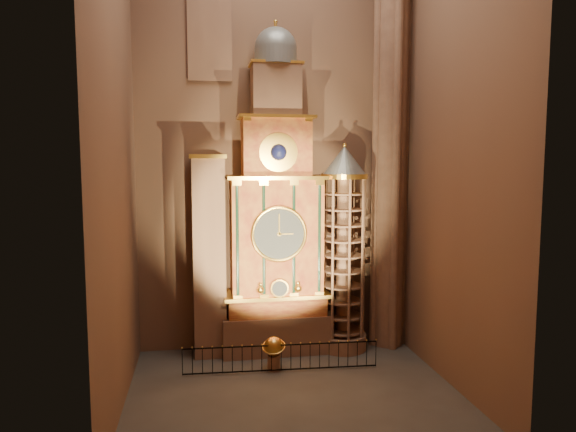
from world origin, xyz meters
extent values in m
plane|color=#383330|center=(0.00, 0.00, 0.00)|extent=(14.00, 14.00, 0.00)
plane|color=brown|center=(0.00, 6.00, 11.00)|extent=(22.00, 0.00, 22.00)
plane|color=brown|center=(-7.00, 0.00, 11.00)|extent=(0.00, 22.00, 22.00)
plane|color=brown|center=(7.00, 0.00, 11.00)|extent=(0.00, 22.00, 22.00)
cube|color=#8C634C|center=(0.00, 5.00, 1.00)|extent=(5.60, 2.20, 2.00)
cube|color=maroon|center=(0.00, 5.00, 2.50)|extent=(5.00, 2.00, 1.00)
cube|color=#F5BE48|center=(0.00, 4.95, 3.05)|extent=(5.40, 2.30, 0.18)
cube|color=maroon|center=(0.00, 5.00, 6.00)|extent=(4.60, 2.00, 6.00)
cylinder|color=black|center=(-2.05, 4.14, 6.00)|extent=(0.32, 0.32, 5.60)
cylinder|color=black|center=(-0.75, 4.14, 6.00)|extent=(0.32, 0.32, 5.60)
cylinder|color=black|center=(0.75, 4.14, 6.00)|extent=(0.32, 0.32, 5.60)
cylinder|color=black|center=(2.05, 4.14, 6.00)|extent=(0.32, 0.32, 5.60)
cube|color=#F5BE48|center=(0.00, 4.95, 9.05)|extent=(5.00, 2.25, 0.18)
cylinder|color=#2D3033|center=(0.00, 3.99, 6.30)|extent=(2.60, 0.12, 2.60)
torus|color=#F5BE48|center=(0.00, 3.94, 6.30)|extent=(2.80, 0.16, 2.80)
cylinder|color=#F5BE48|center=(0.00, 3.84, 3.60)|extent=(0.90, 0.10, 0.90)
sphere|color=#F5BE48|center=(-0.95, 3.89, 3.55)|extent=(0.36, 0.36, 0.36)
sphere|color=#F5BE48|center=(0.95, 3.89, 3.55)|extent=(0.36, 0.36, 0.36)
cube|color=maroon|center=(0.00, 5.00, 10.50)|extent=(3.40, 1.80, 3.00)
sphere|color=#0E0D42|center=(0.00, 4.09, 10.30)|extent=(0.80, 0.80, 0.80)
cube|color=#F5BE48|center=(0.00, 4.95, 12.05)|extent=(3.80, 2.00, 0.15)
cube|color=#8C634C|center=(0.00, 5.00, 13.30)|extent=(2.40, 1.60, 2.60)
sphere|color=slate|center=(0.00, 5.00, 15.40)|extent=(2.10, 2.10, 2.10)
cylinder|color=#F5BE48|center=(0.00, 5.00, 16.30)|extent=(0.14, 0.14, 0.80)
cube|color=#8C634C|center=(-3.40, 5.00, 5.00)|extent=(1.60, 1.40, 10.00)
cube|color=#F5BE48|center=(-3.40, 4.58, 3.00)|extent=(1.35, 0.10, 2.10)
cube|color=#451712|center=(-3.40, 4.52, 3.00)|extent=(1.05, 0.04, 1.75)
cube|color=#F5BE48|center=(-3.40, 4.58, 5.60)|extent=(1.35, 0.10, 2.10)
cube|color=#451712|center=(-3.40, 4.52, 5.60)|extent=(1.05, 0.04, 1.75)
cube|color=#F5BE48|center=(-3.40, 4.58, 8.20)|extent=(1.35, 0.10, 2.10)
cube|color=#451712|center=(-3.40, 4.52, 8.20)|extent=(1.05, 0.04, 1.75)
cube|color=#F5BE48|center=(-3.40, 5.00, 10.10)|extent=(1.80, 1.60, 0.20)
cylinder|color=#8C634C|center=(3.50, 4.70, 0.40)|extent=(2.50, 2.50, 0.80)
cylinder|color=#8C634C|center=(3.50, 4.70, 4.90)|extent=(0.70, 0.70, 8.20)
cylinder|color=#F5BE48|center=(3.50, 4.70, 9.10)|extent=(2.40, 2.40, 0.25)
cone|color=slate|center=(3.50, 4.70, 9.90)|extent=(2.30, 2.30, 1.50)
sphere|color=#F5BE48|center=(3.50, 4.70, 10.70)|extent=(0.20, 0.20, 0.20)
cylinder|color=#8C634C|center=(6.10, 5.00, 11.00)|extent=(1.60, 1.60, 22.00)
cylinder|color=#8C634C|center=(6.90, 5.00, 11.00)|extent=(0.44, 0.44, 22.00)
cylinder|color=#8C634C|center=(5.30, 5.00, 11.00)|extent=(0.44, 0.44, 22.00)
cylinder|color=#8C634C|center=(6.10, 5.80, 11.00)|extent=(0.44, 0.44, 22.00)
cylinder|color=#8C634C|center=(6.10, 4.20, 11.00)|extent=(0.44, 0.44, 22.00)
cube|color=navy|center=(-3.20, 5.94, 16.50)|extent=(2.00, 0.10, 5.00)
cube|color=#8C634C|center=(-3.20, 5.88, 16.50)|extent=(2.20, 0.06, 5.20)
cylinder|color=#8C634C|center=(-0.49, 2.48, 0.35)|extent=(0.60, 0.60, 0.70)
sphere|color=gold|center=(-0.49, 2.48, 1.16)|extent=(0.91, 0.91, 0.91)
torus|color=gold|center=(-0.49, 2.48, 1.16)|extent=(1.39, 1.35, 0.49)
cube|color=black|center=(-0.18, 2.18, 1.30)|extent=(9.12, 0.53, 0.06)
cube|color=black|center=(-0.18, 2.18, 0.11)|extent=(9.12, 0.53, 0.06)
camera|label=1|loc=(-3.83, -20.76, 9.74)|focal=32.00mm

